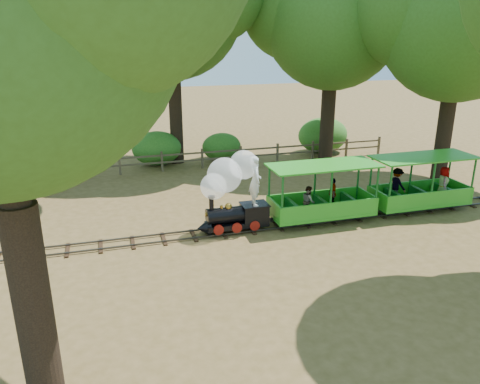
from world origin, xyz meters
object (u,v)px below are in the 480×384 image
object	(u,v)px
locomotive	(232,186)
carriage_front	(322,200)
carriage_rear	(419,189)
fence	(222,156)

from	to	relation	value
locomotive	carriage_front	world-z (taller)	locomotive
locomotive	carriage_front	xyz separation A→B (m)	(3.29, -0.07, -0.81)
locomotive	carriage_rear	size ratio (longest dim) A/B	0.73
carriage_front	fence	world-z (taller)	carriage_front
carriage_front	fence	distance (m)	8.18
fence	locomotive	bearing A→B (deg)	-101.76
carriage_front	carriage_rear	bearing A→B (deg)	0.68
locomotive	carriage_rear	distance (m)	7.39
locomotive	carriage_rear	xyz separation A→B (m)	(7.35, -0.02, -0.77)
carriage_front	fence	bearing A→B (deg)	101.54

